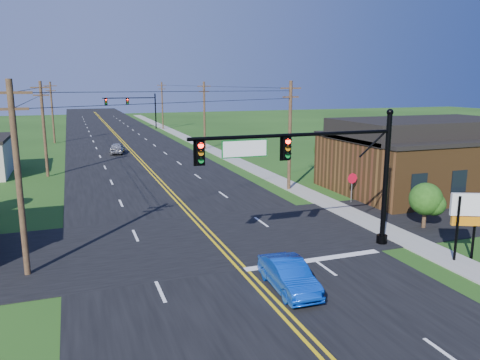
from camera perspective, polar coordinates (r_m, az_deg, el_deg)
name	(u,v)px	position (r m, az deg, el deg)	size (l,w,h in m)	color
ground	(310,348)	(17.03, 8.56, -19.56)	(260.00, 260.00, 0.00)	#1D3F12
road_main	(130,151)	(63.72, -13.32, 3.50)	(16.00, 220.00, 0.04)	black
road_cross	(210,239)	(27.17, -3.62, -7.16)	(70.00, 10.00, 0.04)	black
sidewalk	(229,157)	(56.26, -1.40, 2.77)	(2.00, 160.00, 0.08)	gray
signal_mast_main	(314,165)	(24.02, 8.96, 1.86)	(11.30, 0.60, 7.48)	black
signal_mast_far	(133,106)	(93.52, -12.95, 8.84)	(10.98, 0.60, 7.48)	black
brick_building	(422,163)	(41.49, 21.29, 1.98)	(14.20, 11.20, 4.70)	#563618
utility_pole_left_a	(18,176)	(23.19, -25.42, 0.43)	(1.80, 0.28, 9.00)	#362318
utility_pole_left_b	(44,127)	(47.93, -22.80, 5.94)	(1.80, 0.28, 9.00)	#362318
utility_pole_left_c	(52,111)	(74.85, -21.91, 7.78)	(1.80, 0.28, 9.00)	#362318
utility_pole_right_a	(290,134)	(38.83, 6.09, 5.63)	(1.80, 0.28, 9.00)	#362318
utility_pole_right_b	(204,114)	(63.15, -4.36, 8.00)	(1.80, 0.28, 9.00)	#362318
utility_pole_right_c	(162,105)	(92.36, -9.45, 9.05)	(1.80, 0.28, 9.00)	#362318
tree_right_back	(330,149)	(45.52, 10.87, 3.69)	(3.00, 3.00, 4.10)	#362318
shrub_corner	(426,199)	(30.78, 21.70, -2.18)	(2.00, 2.00, 2.86)	#362318
blue_car	(289,276)	(20.62, 5.96, -11.58)	(1.42, 4.06, 1.34)	#0839B5
distant_car	(117,148)	(61.32, -14.75, 3.75)	(1.65, 4.10, 1.40)	#A0A0A5
stop_sign	(352,181)	(35.82, 13.51, -0.16)	(0.80, 0.09, 2.25)	slate
pylon_sign	(468,212)	(25.89, 25.99, -3.50)	(1.64, 0.89, 3.48)	black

